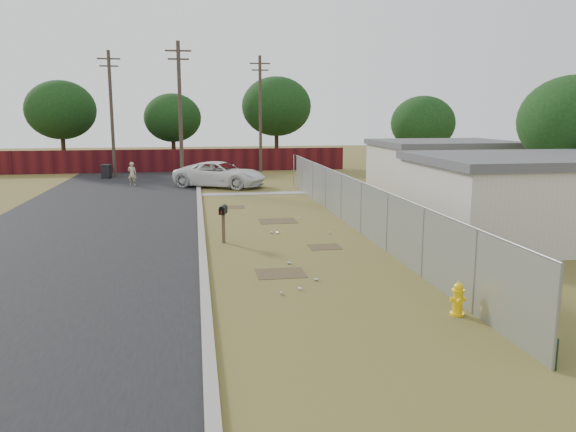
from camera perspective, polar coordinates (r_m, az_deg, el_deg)
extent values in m
plane|color=brown|center=(21.26, -0.65, -2.05)|extent=(120.00, 120.00, 0.00)
cube|color=black|center=(29.21, -17.83, 0.88)|extent=(9.00, 60.00, 0.02)
cube|color=gray|center=(28.88, -8.97, 1.25)|extent=(0.25, 60.00, 0.12)
cube|color=gray|center=(32.50, -3.73, 2.28)|extent=(6.20, 1.00, 0.03)
cylinder|color=gray|center=(11.15, 25.71, -9.34)|extent=(0.06, 0.06, 2.00)
cylinder|color=gray|center=(13.58, 18.47, -5.40)|extent=(0.06, 0.06, 2.00)
cylinder|color=gray|center=(16.20, 13.56, -2.65)|extent=(0.06, 0.06, 2.00)
cylinder|color=gray|center=(18.94, 10.06, -0.66)|extent=(0.06, 0.06, 2.00)
cylinder|color=gray|center=(21.75, 7.45, 0.83)|extent=(0.06, 0.06, 2.00)
cylinder|color=gray|center=(24.60, 5.44, 1.97)|extent=(0.06, 0.06, 2.00)
cylinder|color=gray|center=(27.48, 3.85, 2.87)|extent=(0.06, 0.06, 2.00)
cylinder|color=gray|center=(30.39, 2.56, 3.60)|extent=(0.06, 0.06, 2.00)
cylinder|color=gray|center=(33.31, 1.49, 4.20)|extent=(0.06, 0.06, 2.00)
cylinder|color=gray|center=(36.24, 0.60, 4.70)|extent=(0.06, 0.06, 2.00)
cylinder|color=gray|center=(22.56, 6.78, 3.75)|extent=(0.04, 26.00, 0.04)
cube|color=gray|center=(22.69, 6.72, 1.24)|extent=(0.01, 26.00, 2.00)
cube|color=black|center=(22.83, 6.83, -0.49)|extent=(0.03, 26.00, 0.60)
cube|color=#4A1012|center=(45.76, -12.98, 5.49)|extent=(30.00, 0.12, 1.80)
cylinder|color=#46392F|center=(36.53, -10.88, 10.06)|extent=(0.24, 0.24, 9.00)
cube|color=#46392F|center=(36.74, -11.10, 16.15)|extent=(1.60, 0.10, 0.10)
cube|color=#46392F|center=(36.69, -11.07, 15.38)|extent=(1.30, 0.10, 0.10)
cylinder|color=#46392F|center=(42.93, -17.48, 9.79)|extent=(0.24, 0.24, 9.00)
cube|color=#46392F|center=(43.10, -17.76, 14.98)|extent=(1.60, 0.10, 0.10)
cube|color=#46392F|center=(43.05, -17.73, 14.31)|extent=(1.30, 0.10, 0.10)
cylinder|color=#46392F|center=(44.82, -2.83, 10.25)|extent=(0.24, 0.24, 9.00)
cube|color=#46392F|center=(44.98, -2.87, 15.22)|extent=(1.60, 0.10, 0.10)
cube|color=#46392F|center=(44.94, -2.87, 14.59)|extent=(1.30, 0.10, 0.10)
cube|color=beige|center=(22.37, 23.63, 1.35)|extent=(8.00, 6.00, 2.80)
cube|color=#4B4B50|center=(22.21, 23.92, 5.30)|extent=(8.32, 6.24, 0.30)
cube|color=beige|center=(32.68, 15.40, 4.42)|extent=(7.00, 6.00, 2.80)
cube|color=#4B4B50|center=(32.56, 15.53, 7.13)|extent=(7.28, 6.24, 0.30)
cylinder|color=#342417|center=(50.78, -21.84, 6.32)|extent=(0.36, 0.36, 3.30)
ellipsoid|color=black|center=(50.70, -22.09, 9.95)|extent=(5.70, 5.70, 4.84)
cylinder|color=#342417|center=(50.65, -11.53, 6.59)|extent=(0.36, 0.36, 2.86)
ellipsoid|color=black|center=(50.56, -11.65, 9.75)|extent=(4.94, 4.94, 4.20)
cylinder|color=#342417|center=(50.11, -1.17, 7.13)|extent=(0.36, 0.36, 3.52)
ellipsoid|color=black|center=(50.04, -1.19, 11.07)|extent=(6.08, 6.08, 5.17)
cylinder|color=#342417|center=(41.90, 13.39, 5.62)|extent=(0.36, 0.36, 2.64)
ellipsoid|color=black|center=(41.77, 13.54, 9.15)|extent=(4.56, 4.56, 3.88)
cylinder|color=#342417|center=(29.28, 26.59, 3.11)|extent=(0.36, 0.36, 2.86)
ellipsoid|color=black|center=(29.11, 27.04, 8.57)|extent=(4.94, 4.94, 4.20)
cylinder|color=yellow|center=(13.66, 16.80, -9.49)|extent=(0.36, 0.36, 0.06)
cylinder|color=yellow|center=(13.57, 16.87, -8.36)|extent=(0.26, 0.26, 0.55)
cylinder|color=yellow|center=(13.49, 16.93, -7.25)|extent=(0.33, 0.33, 0.05)
sphere|color=yellow|center=(13.46, 16.94, -6.94)|extent=(0.24, 0.24, 0.22)
cylinder|color=yellow|center=(13.43, 16.97, -6.48)|extent=(0.04, 0.04, 0.06)
cylinder|color=yellow|center=(13.51, 16.34, -8.12)|extent=(0.11, 0.12, 0.10)
cylinder|color=yellow|center=(13.59, 17.42, -8.06)|extent=(0.11, 0.12, 0.10)
cylinder|color=yellow|center=(13.43, 17.06, -8.27)|extent=(0.15, 0.13, 0.13)
cube|color=brown|center=(20.18, -6.57, -1.15)|extent=(0.13, 0.13, 1.13)
cube|color=black|center=(20.07, -6.61, 0.52)|extent=(0.34, 0.58, 0.20)
cylinder|color=black|center=(20.05, -6.61, 0.80)|extent=(0.34, 0.58, 0.20)
cube|color=#B10C16|center=(19.79, -6.80, 0.37)|extent=(0.03, 0.05, 0.11)
imported|color=white|center=(35.68, -6.88, 4.22)|extent=(6.34, 5.04, 1.60)
imported|color=#BAAE88|center=(37.44, -15.55, 4.14)|extent=(0.64, 0.50, 1.53)
cube|color=black|center=(42.34, -17.95, 4.29)|extent=(0.69, 0.69, 0.93)
cube|color=black|center=(42.30, -17.99, 4.94)|extent=(0.76, 0.76, 0.08)
cylinder|color=black|center=(42.00, -17.69, 3.75)|extent=(0.09, 0.20, 0.19)
cylinder|color=beige|center=(14.85, 1.23, -7.38)|extent=(0.12, 0.12, 0.07)
cylinder|color=#B9B9BE|center=(17.32, 0.11, -4.79)|extent=(0.11, 0.09, 0.07)
cylinder|color=beige|center=(21.71, 4.20, -1.71)|extent=(0.09, 0.11, 0.07)
cylinder|color=#B9B9BE|center=(14.48, -0.70, -7.85)|extent=(0.09, 0.11, 0.07)
cylinder|color=beige|center=(24.70, 1.14, -0.21)|extent=(0.08, 0.11, 0.07)
cylinder|color=#B9B9BE|center=(21.73, -1.65, -1.67)|extent=(0.12, 0.12, 0.07)
cylinder|color=#B9B9BE|center=(15.65, 2.87, -6.46)|extent=(0.12, 0.11, 0.07)
cylinder|color=#B9B9BE|center=(21.67, -1.05, -1.70)|extent=(0.10, 0.12, 0.07)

